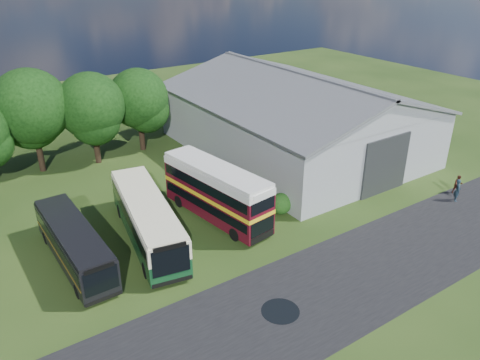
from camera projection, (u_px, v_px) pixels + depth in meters
ground at (270, 275)px, 29.52m from camera, size 120.00×120.00×0.00m
asphalt_road at (338, 284)px, 28.77m from camera, size 60.00×8.00×0.02m
puddle at (280, 311)px, 26.51m from camera, size 2.20×2.20×0.01m
storage_shed at (294, 111)px, 47.25m from camera, size 18.80×24.80×8.15m
tree_mid at (31, 107)px, 41.44m from camera, size 6.80×6.80×9.60m
tree_right_a at (91, 106)px, 43.42m from camera, size 6.26×6.26×8.83m
tree_right_b at (138, 99)px, 46.64m from camera, size 5.98×5.98×8.45m
shrub_front at (280, 212)px, 36.83m from camera, size 1.70×1.70×1.70m
shrub_mid at (265, 202)px, 38.33m from camera, size 1.60×1.60×1.60m
shrub_back at (251, 193)px, 39.83m from camera, size 1.80×1.80×1.80m
bus_green_single at (147, 219)px, 32.46m from camera, size 4.66×11.99×3.23m
bus_maroon_double at (216, 193)px, 35.19m from camera, size 3.96×10.23×4.28m
bus_dark_single at (74, 244)px, 30.11m from camera, size 2.53×10.08×2.77m
visitor_a at (457, 190)px, 38.19m from camera, size 0.83×0.81×1.92m
visitor_b at (458, 185)px, 39.47m from camera, size 0.99×0.91×1.63m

